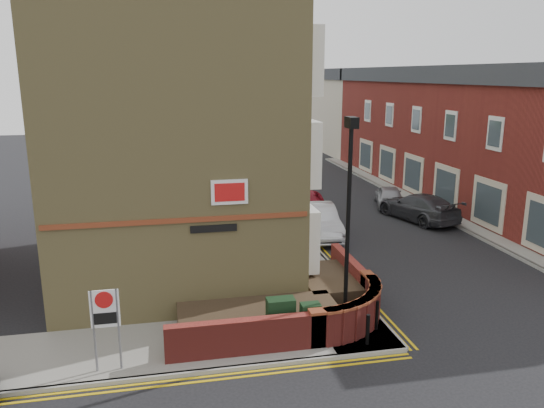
{
  "coord_description": "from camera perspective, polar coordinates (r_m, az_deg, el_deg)",
  "views": [
    {
      "loc": [
        -3.38,
        -12.33,
        7.54
      ],
      "look_at": [
        0.0,
        4.0,
        3.43
      ],
      "focal_mm": 35.0,
      "sensor_mm": 36.0,
      "label": 1
    }
  ],
  "objects": [
    {
      "name": "silver_car_far",
      "position": [
        31.62,
        12.48,
        0.88
      ],
      "size": [
        2.52,
        3.93,
        1.25
      ],
      "primitive_type": "imported",
      "rotation": [
        0.0,
        0.0,
        2.83
      ],
      "color": "gray",
      "rests_on": "ground"
    },
    {
      "name": "silver_car_near",
      "position": [
        25.28,
        4.99,
        -1.78
      ],
      "size": [
        1.96,
        4.69,
        1.51
      ],
      "primitive_type": "imported",
      "rotation": [
        0.0,
        0.0,
        -0.08
      ],
      "color": "#B4B6BC",
      "rests_on": "ground"
    },
    {
      "name": "pavement_far",
      "position": [
        31.08,
        20.54,
        -0.98
      ],
      "size": [
        4.0,
        40.0,
        0.12
      ],
      "primitive_type": "cube",
      "color": "gray",
      "rests_on": "ground"
    },
    {
      "name": "kerb_main_near",
      "position": [
        29.99,
        0.96,
        -0.6
      ],
      "size": [
        0.15,
        32.0,
        0.12
      ],
      "primitive_type": "cube",
      "color": "gray",
      "rests_on": "ground"
    },
    {
      "name": "red_car_main",
      "position": [
        31.22,
        1.51,
        1.22
      ],
      "size": [
        4.29,
        5.69,
        1.44
      ],
      "primitive_type": "imported",
      "rotation": [
        0.0,
        0.0,
        0.42
      ],
      "color": "maroon",
      "rests_on": "ground"
    },
    {
      "name": "ground",
      "position": [
        14.84,
        3.25,
        -16.7
      ],
      "size": [
        120.0,
        120.0,
        0.0
      ],
      "primitive_type": "plane",
      "color": "black",
      "rests_on": "ground"
    },
    {
      "name": "tree_mid",
      "position": [
        34.88,
        -2.85,
        9.97
      ],
      "size": [
        4.03,
        4.03,
        7.42
      ],
      "color": "#382B1E",
      "rests_on": "pavement_main"
    },
    {
      "name": "tree_far",
      "position": [
        42.8,
        -4.53,
        10.28
      ],
      "size": [
        3.81,
        3.81,
        7.0
      ],
      "color": "#382B1E",
      "rests_on": "pavement_main"
    },
    {
      "name": "utility_cabinet_small",
      "position": [
        15.49,
        4.15,
        -12.51
      ],
      "size": [
        0.55,
        0.4,
        1.1
      ],
      "primitive_type": "cube",
      "color": "black",
      "rests_on": "pavement_corner"
    },
    {
      "name": "lamppost",
      "position": [
        15.02,
        8.16,
        -2.52
      ],
      "size": [
        0.25,
        0.5,
        6.3
      ],
      "color": "black",
      "rests_on": "pavement_corner"
    },
    {
      "name": "yellow_lines_side",
      "position": [
        14.24,
        -10.96,
        -18.37
      ],
      "size": [
        13.0,
        0.28,
        0.01
      ],
      "primitive_type": "cube",
      "color": "gold",
      "rests_on": "ground"
    },
    {
      "name": "yellow_lines_main",
      "position": [
        30.06,
        1.42,
        -0.68
      ],
      "size": [
        0.28,
        32.0,
        0.01
      ],
      "primitive_type": "cube",
      "color": "gold",
      "rests_on": "ground"
    },
    {
      "name": "bollard_near",
      "position": [
        15.48,
        10.26,
        -13.15
      ],
      "size": [
        0.11,
        0.11,
        0.9
      ],
      "primitive_type": "cylinder",
      "color": "black",
      "rests_on": "pavement_corner"
    },
    {
      "name": "pavement_main",
      "position": [
        29.79,
        -0.92,
        -0.7
      ],
      "size": [
        2.0,
        32.0,
        0.12
      ],
      "primitive_type": "cube",
      "color": "gray",
      "rests_on": "ground"
    },
    {
      "name": "bollard_far",
      "position": [
        16.35,
        11.2,
        -11.66
      ],
      "size": [
        0.11,
        0.11,
        0.9
      ],
      "primitive_type": "cylinder",
      "color": "black",
      "rests_on": "pavement_corner"
    },
    {
      "name": "grey_car_far",
      "position": [
        28.96,
        15.46,
        -0.3
      ],
      "size": [
        3.23,
        5.27,
        1.43
      ],
      "primitive_type": "imported",
      "rotation": [
        0.0,
        0.0,
        3.41
      ],
      "color": "#34353A",
      "rests_on": "ground"
    },
    {
      "name": "kerb_side",
      "position": [
        14.42,
        -10.99,
        -17.66
      ],
      "size": [
        13.0,
        0.15,
        0.12
      ],
      "primitive_type": "cube",
      "color": "gray",
      "rests_on": "ground"
    },
    {
      "name": "far_terrace",
      "position": [
        34.53,
        19.72,
        7.22
      ],
      "size": [
        5.4,
        30.4,
        8.0
      ],
      "color": "maroon",
      "rests_on": "ground"
    },
    {
      "name": "pavement_corner",
      "position": [
        15.72,
        -11.09,
        -14.83
      ],
      "size": [
        13.0,
        3.0,
        0.12
      ],
      "primitive_type": "cube",
      "color": "gray",
      "rests_on": "ground"
    },
    {
      "name": "zone_sign",
      "position": [
        14.21,
        -17.5,
        -11.34
      ],
      "size": [
        0.72,
        0.07,
        2.2
      ],
      "color": "slate",
      "rests_on": "pavement_corner"
    },
    {
      "name": "far_terrace_cream",
      "position": [
        53.53,
        7.96,
        9.97
      ],
      "size": [
        5.4,
        12.4,
        8.0
      ],
      "color": "beige",
      "rests_on": "ground"
    },
    {
      "name": "utility_cabinet_large",
      "position": [
        15.55,
        0.94,
        -12.16
      ],
      "size": [
        0.8,
        0.45,
        1.2
      ],
      "primitive_type": "cube",
      "color": "black",
      "rests_on": "pavement_corner"
    },
    {
      "name": "garden_wall",
      "position": [
        16.98,
        1.04,
        -12.52
      ],
      "size": [
        6.8,
        6.0,
        1.2
      ],
      "primitive_type": null,
      "color": "maroon",
      "rests_on": "ground"
    },
    {
      "name": "kerb_main_far",
      "position": [
        30.07,
        17.3,
        -1.2
      ],
      "size": [
        0.15,
        40.0,
        0.12
      ],
      "primitive_type": "cube",
      "color": "gray",
      "rests_on": "ground"
    },
    {
      "name": "corner_building",
      "position": [
        20.38,
        -10.33,
        9.93
      ],
      "size": [
        8.95,
        10.4,
        13.6
      ],
      "color": "#9E8D54",
      "rests_on": "ground"
    },
    {
      "name": "tree_near",
      "position": [
        27.07,
        -0.18,
        7.83
      ],
      "size": [
        3.64,
        3.65,
        6.7
      ],
      "color": "#382B1E",
      "rests_on": "pavement_main"
    },
    {
      "name": "traffic_light_assembly",
      "position": [
        38.08,
        -2.9,
        6.65
      ],
      "size": [
        0.2,
        0.16,
        4.2
      ],
      "color": "black",
      "rests_on": "pavement_main"
    }
  ]
}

